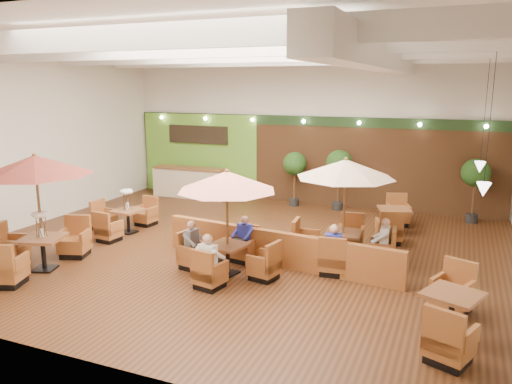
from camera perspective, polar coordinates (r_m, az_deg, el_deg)
The scene contains 17 objects.
room at distance 13.85m, azimuth 0.95°, elevation 9.25°, with size 14.04×14.00×5.52m.
service_counter at distance 19.73m, azimuth -7.52°, elevation 1.09°, with size 3.00×0.75×1.18m.
booth_divider at distance 12.20m, azimuth 2.34°, elevation -6.48°, with size 6.26×0.18×0.87m, color brown.
table_0 at distance 12.62m, azimuth -23.95°, elevation 0.46°, with size 2.76×2.92×2.82m.
table_1 at distance 11.35m, azimuth -3.33°, elevation -1.23°, with size 2.51×2.51×2.49m.
table_2 at distance 12.33m, azimuth 10.12°, elevation 0.09°, with size 2.61×2.61×2.63m.
table_3 at distance 15.46m, azimuth -15.09°, elevation -2.85°, with size 1.66×2.44×1.49m.
table_4 at distance 9.64m, azimuth 21.41°, elevation -12.90°, with size 1.16×2.84×1.00m.
table_5 at distance 15.31m, azimuth 15.46°, elevation -3.27°, with size 1.12×2.79×0.98m.
topiary_0 at distance 18.05m, azimuth 4.44°, elevation 2.99°, with size 0.85×0.85×1.98m.
topiary_1 at distance 17.60m, azimuth 9.48°, elevation 3.00°, with size 0.92×0.92×2.13m.
topiary_2 at distance 17.18m, azimuth 23.80°, elevation 1.75°, with size 0.89×0.89×2.06m.
diner_0 at distance 10.84m, azimuth -5.37°, elevation -7.19°, with size 0.40×0.35×0.77m.
diner_1 at distance 12.40m, azimuth -1.44°, elevation -4.76°, with size 0.38×0.34×0.71m.
diner_2 at distance 12.02m, azimuth -7.19°, elevation -5.39°, with size 0.32×0.38×0.72m.
diner_3 at distance 11.69m, azimuth 8.89°, elevation -5.86°, with size 0.40×0.35×0.76m.
diner_4 at distance 12.43m, azimuth 14.28°, elevation -5.01°, with size 0.31×0.38×0.76m.
Camera 1 is at (5.33, -11.64, 4.32)m, focal length 35.00 mm.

